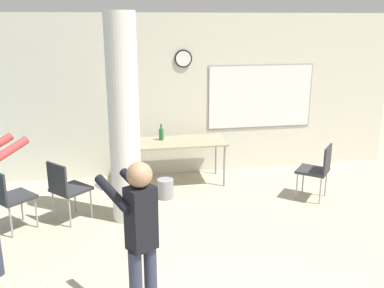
% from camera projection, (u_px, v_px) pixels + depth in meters
% --- Properties ---
extents(wall_back, '(8.00, 0.15, 2.80)m').
position_uv_depth(wall_back, '(179.00, 96.00, 7.49)').
color(wall_back, beige).
rests_on(wall_back, ground_plane).
extents(support_pillar, '(0.41, 0.41, 2.80)m').
position_uv_depth(support_pillar, '(124.00, 121.00, 5.64)').
color(support_pillar, silver).
rests_on(support_pillar, ground_plane).
extents(folding_table, '(1.65, 0.72, 0.74)m').
position_uv_depth(folding_table, '(176.00, 144.00, 7.14)').
color(folding_table, tan).
rests_on(folding_table, ground_plane).
extents(bottle_on_table, '(0.08, 0.08, 0.27)m').
position_uv_depth(bottle_on_table, '(161.00, 134.00, 7.18)').
color(bottle_on_table, '#1E6B2D').
rests_on(bottle_on_table, folding_table).
extents(waste_bin, '(0.25, 0.25, 0.31)m').
position_uv_depth(waste_bin, '(166.00, 189.00, 6.66)').
color(waste_bin, gray).
rests_on(waste_bin, ground_plane).
extents(chair_mid_room, '(0.62, 0.62, 0.87)m').
position_uv_depth(chair_mid_room, '(318.00, 168.00, 6.53)').
color(chair_mid_room, '#2D2D33').
rests_on(chair_mid_room, ground_plane).
extents(chair_near_pillar, '(0.62, 0.62, 0.87)m').
position_uv_depth(chair_near_pillar, '(66.00, 187.00, 5.80)').
color(chair_near_pillar, '#2D2D33').
rests_on(chair_near_pillar, ground_plane).
extents(chair_by_left_wall, '(0.62, 0.62, 0.87)m').
position_uv_depth(chair_by_left_wall, '(9.00, 195.00, 5.53)').
color(chair_by_left_wall, '#2D2D33').
rests_on(chair_by_left_wall, ground_plane).
extents(person_playing_front, '(0.54, 0.63, 1.58)m').
position_uv_depth(person_playing_front, '(140.00, 233.00, 3.66)').
color(person_playing_front, '#2D3347').
rests_on(person_playing_front, ground_plane).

